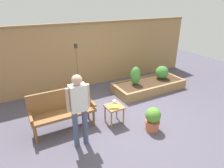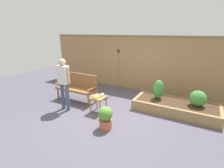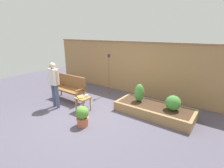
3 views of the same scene
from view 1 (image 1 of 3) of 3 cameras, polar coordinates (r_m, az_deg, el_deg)
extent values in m
plane|color=#514C5B|center=(5.04, 4.31, -10.63)|extent=(14.00, 14.00, 0.00)
cube|color=#A37A4C|center=(6.74, -7.47, 8.01)|extent=(8.40, 0.10, 2.10)
cube|color=olive|center=(6.55, -7.98, 17.16)|extent=(8.40, 0.14, 0.06)
cylinder|color=brown|center=(5.06, -6.97, -7.88)|extent=(0.06, 0.06, 0.40)
cylinder|color=brown|center=(4.78, -5.32, -9.87)|extent=(0.06, 0.06, 0.40)
cylinder|color=brown|center=(4.84, -21.89, -11.25)|extent=(0.06, 0.06, 0.40)
cylinder|color=brown|center=(4.54, -21.23, -13.63)|extent=(0.06, 0.06, 0.40)
cube|color=brown|center=(4.64, -13.90, -8.31)|extent=(1.44, 0.48, 0.06)
cube|color=brown|center=(4.69, -14.91, -4.28)|extent=(1.44, 0.06, 0.48)
cube|color=brown|center=(4.49, -22.63, -8.72)|extent=(0.06, 0.48, 0.04)
cube|color=brown|center=(4.75, -6.02, -5.08)|extent=(0.06, 0.48, 0.04)
cylinder|color=#9E7042|center=(5.02, 1.38, -7.72)|extent=(0.04, 0.04, 0.44)
cylinder|color=#9E7042|center=(4.78, 3.37, -9.50)|extent=(0.04, 0.04, 0.44)
cylinder|color=#9E7042|center=(4.89, -2.02, -8.67)|extent=(0.04, 0.04, 0.44)
cylinder|color=#9E7042|center=(4.64, -0.16, -10.57)|extent=(0.04, 0.04, 0.44)
cube|color=#9E7042|center=(4.71, 0.65, -6.62)|extent=(0.40, 0.40, 0.04)
cylinder|color=white|center=(4.80, 0.73, -5.21)|extent=(0.09, 0.09, 0.08)
torus|color=white|center=(4.82, 1.26, -5.07)|extent=(0.06, 0.01, 0.06)
cube|color=gold|center=(4.63, 0.51, -6.64)|extent=(0.27, 0.25, 0.04)
cylinder|color=#C66642|center=(4.77, 11.57, -11.85)|extent=(0.30, 0.30, 0.20)
cylinder|color=#C66642|center=(4.70, 11.69, -10.67)|extent=(0.34, 0.34, 0.04)
sphere|color=#569333|center=(4.60, 11.87, -8.83)|extent=(0.36, 0.36, 0.36)
cube|color=#997547|center=(6.39, 13.15, -1.93)|extent=(2.40, 0.09, 0.30)
cube|color=#997547|center=(7.03, 8.33, 0.83)|extent=(2.40, 0.09, 0.30)
cube|color=#997547|center=(6.09, 2.08, -2.59)|extent=(0.09, 0.82, 0.30)
cube|color=#997547|center=(7.44, 17.61, 1.24)|extent=(0.09, 0.82, 0.30)
cube|color=#422D1E|center=(6.70, 10.63, -0.48)|extent=(2.22, 0.82, 0.30)
cylinder|color=brown|center=(6.34, 6.73, 0.14)|extent=(0.04, 0.04, 0.06)
ellipsoid|color=#428938|center=(6.24, 6.84, 2.39)|extent=(0.32, 0.32, 0.59)
cylinder|color=brown|center=(6.99, 14.14, 1.82)|extent=(0.04, 0.04, 0.06)
sphere|color=#428938|center=(6.93, 14.30, 3.30)|extent=(0.44, 0.44, 0.44)
cylinder|color=brown|center=(5.95, -9.91, 2.98)|extent=(0.03, 0.03, 1.55)
cylinder|color=#332D28|center=(5.72, -10.49, 10.91)|extent=(0.10, 0.10, 0.13)
cylinder|color=#475170|center=(4.17, -7.84, -12.03)|extent=(0.11, 0.11, 0.82)
cylinder|color=#475170|center=(4.12, -10.49, -12.72)|extent=(0.11, 0.11, 0.82)
cube|color=silver|center=(3.79, -9.81, -4.00)|extent=(0.32, 0.20, 0.54)
cylinder|color=tan|center=(3.85, -7.00, -3.37)|extent=(0.07, 0.07, 0.49)
cylinder|color=tan|center=(3.75, -12.70, -4.63)|extent=(0.07, 0.07, 0.49)
sphere|color=tan|center=(3.64, -10.20, 1.19)|extent=(0.20, 0.20, 0.20)
camera|label=2|loc=(4.63, 64.03, 3.79)|focal=27.32mm
camera|label=3|loc=(5.74, 61.88, 7.95)|focal=26.87mm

